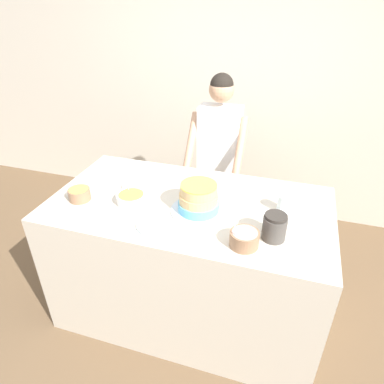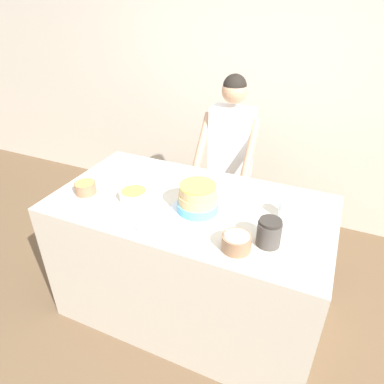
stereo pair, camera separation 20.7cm
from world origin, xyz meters
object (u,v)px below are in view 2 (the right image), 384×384
(frosting_bowl_pink, at_px, (236,242))
(ceramic_plate, at_px, (151,223))
(drinking_glass, at_px, (285,209))
(cake, at_px, (198,200))
(frosting_bowl_yellow, at_px, (85,187))
(stoneware_jar, at_px, (269,233))
(person_baker, at_px, (230,152))
(frosting_bowl_olive, at_px, (134,194))

(frosting_bowl_pink, xyz_separation_m, ceramic_plate, (-0.52, 0.02, -0.04))
(drinking_glass, bearing_deg, frosting_bowl_pink, -113.69)
(cake, relative_size, frosting_bowl_yellow, 2.49)
(frosting_bowl_yellow, height_order, stoneware_jar, stoneware_jar)
(cake, distance_m, frosting_bowl_pink, 0.40)
(cake, distance_m, frosting_bowl_yellow, 0.78)
(person_baker, relative_size, frosting_bowl_olive, 8.43)
(drinking_glass, bearing_deg, person_baker, 129.11)
(frosting_bowl_olive, xyz_separation_m, drinking_glass, (0.93, 0.19, 0.02))
(frosting_bowl_pink, bearing_deg, cake, 142.98)
(person_baker, relative_size, cake, 4.66)
(frosting_bowl_pink, bearing_deg, drinking_glass, 66.31)
(drinking_glass, relative_size, stoneware_jar, 0.73)
(stoneware_jar, bearing_deg, frosting_bowl_olive, 173.83)
(ceramic_plate, bearing_deg, drinking_glass, 28.74)
(frosting_bowl_pink, xyz_separation_m, frosting_bowl_yellow, (-1.09, 0.14, -0.01))
(drinking_glass, height_order, ceramic_plate, drinking_glass)
(frosting_bowl_olive, relative_size, ceramic_plate, 0.94)
(frosting_bowl_yellow, distance_m, ceramic_plate, 0.58)
(cake, bearing_deg, drinking_glass, 17.34)
(frosting_bowl_olive, relative_size, drinking_glass, 1.71)
(drinking_glass, distance_m, stoneware_jar, 0.29)
(cake, distance_m, drinking_glass, 0.52)
(cake, height_order, frosting_bowl_olive, frosting_bowl_olive)
(drinking_glass, height_order, stoneware_jar, stoneware_jar)
(frosting_bowl_yellow, relative_size, drinking_glass, 1.24)
(drinking_glass, bearing_deg, cake, -162.66)
(cake, relative_size, stoneware_jar, 2.25)
(frosting_bowl_pink, height_order, drinking_glass, frosting_bowl_pink)
(frosting_bowl_olive, bearing_deg, drinking_glass, 11.68)
(person_baker, height_order, frosting_bowl_yellow, person_baker)
(ceramic_plate, bearing_deg, frosting_bowl_pink, -1.74)
(frosting_bowl_olive, bearing_deg, ceramic_plate, -39.22)
(cake, distance_m, stoneware_jar, 0.48)
(person_baker, height_order, cake, person_baker)
(frosting_bowl_olive, distance_m, drinking_glass, 0.95)
(frosting_bowl_yellow, bearing_deg, frosting_bowl_pink, -7.41)
(person_baker, relative_size, stoneware_jar, 10.47)
(frosting_bowl_olive, distance_m, frosting_bowl_yellow, 0.34)
(ceramic_plate, distance_m, stoneware_jar, 0.67)
(person_baker, relative_size, frosting_bowl_pink, 9.93)
(cake, height_order, ceramic_plate, cake)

